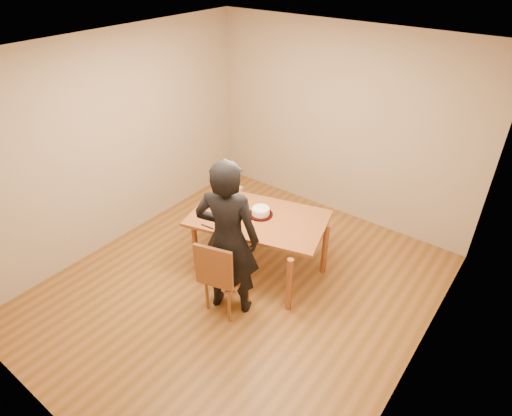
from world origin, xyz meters
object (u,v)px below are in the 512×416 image
Objects in this scene: person at (228,239)px; dining_chair at (227,276)px; dining_table at (259,218)px; cake_plate at (261,214)px; cake at (261,211)px.

dining_chair is at bearing 66.61° from person.
dining_table is 0.84m from dining_chair.
cake is at bearing 0.00° from cake_plate.
cake_plate reaches higher than dining_table.
cake_plate reaches higher than dining_chair.
cake_plate is at bearing 77.61° from dining_table.
cake is (0.00, 0.00, 0.04)m from cake_plate.
cake is at bearing -102.28° from person.
dining_table is 0.86× the size of person.
person reaches higher than dining_chair.
dining_chair is 0.47m from person.
cake_plate is 0.16× the size of person.
cake is 0.80m from person.
dining_chair is at bearing -79.48° from cake_plate.
dining_chair is at bearing -79.48° from cake.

